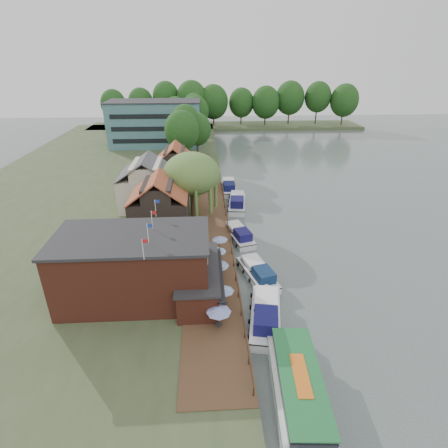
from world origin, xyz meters
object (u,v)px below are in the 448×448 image
object	(u,v)px
cottage_c	(176,167)
umbrella_5	(220,244)
pub	(154,266)
umbrella_2	(211,283)
cruiser_3	(237,201)
cruiser_0	(266,312)
umbrella_3	(218,270)
cottage_b	(148,182)
umbrella_4	(217,256)
cottage_a	(159,205)
hotel_block	(155,123)
willow	(192,186)
umbrella_1	(224,296)
swan	(276,372)
cruiser_4	(229,186)
umbrella_0	(219,317)
tour_boat	(301,396)
cruiser_2	(239,233)
cruiser_1	(258,271)

from	to	relation	value
cottage_c	umbrella_5	size ratio (longest dim) A/B	3.58
pub	umbrella_2	xyz separation A→B (m)	(5.80, 0.01, -2.36)
cottage_c	cruiser_3	bearing A→B (deg)	-35.73
umbrella_2	cruiser_0	bearing A→B (deg)	-34.44
umbrella_3	cruiser_0	world-z (taller)	umbrella_3
cottage_b	umbrella_4	bearing A→B (deg)	-61.00
cottage_a	hotel_block	bearing A→B (deg)	97.13
willow	umbrella_3	xyz separation A→B (m)	(3.21, -17.61, -3.93)
umbrella_2	umbrella_5	bearing A→B (deg)	80.57
umbrella_1	swan	bearing A→B (deg)	-63.56
cottage_a	umbrella_5	xyz separation A→B (m)	(8.21, -6.50, -2.96)
umbrella_2	cruiser_4	distance (m)	34.46
cottage_b	cruiser_0	bearing A→B (deg)	-62.10
swan	cottage_a	bearing A→B (deg)	115.55
umbrella_0	willow	bearing A→B (deg)	96.56
hotel_block	cruiser_4	size ratio (longest dim) A/B	2.61
umbrella_3	umbrella_5	distance (m)	6.13
pub	cruiser_3	distance (m)	28.49
umbrella_2	umbrella_3	xyz separation A→B (m)	(0.92, 2.38, 0.00)
hotel_block	umbrella_1	bearing A→B (deg)	-78.34
cottage_c	umbrella_0	distance (m)	40.11
cruiser_4	cottage_c	bearing A→B (deg)	-178.13
cottage_a	cruiser_3	distance (m)	16.86
hotel_block	umbrella_1	world-z (taller)	hotel_block
cottage_c	cruiser_3	world-z (taller)	cottage_c
umbrella_1	tour_boat	world-z (taller)	umbrella_1
umbrella_4	cruiser_2	distance (m)	9.19
willow	cruiser_4	world-z (taller)	willow
cottage_c	willow	world-z (taller)	willow
cruiser_1	cruiser_4	distance (m)	30.30
pub	cruiser_4	bearing A→B (deg)	73.44
cottage_b	willow	distance (m)	9.07
hotel_block	umbrella_4	world-z (taller)	hotel_block
umbrella_1	cruiser_2	xyz separation A→B (m)	(3.04, 16.34, -1.23)
umbrella_2	swan	size ratio (longest dim) A/B	5.40
swan	umbrella_3	bearing A→B (deg)	108.95
pub	umbrella_1	world-z (taller)	pub
cottage_c	willow	xyz separation A→B (m)	(3.50, -14.00, 0.96)
cruiser_3	swan	size ratio (longest dim) A/B	22.54
cottage_a	cottage_b	xyz separation A→B (m)	(-3.00, 10.00, 0.00)
cruiser_0	umbrella_1	bearing A→B (deg)	171.91
umbrella_4	cruiser_2	xyz separation A→B (m)	(3.41, 8.44, -1.23)
umbrella_0	umbrella_2	world-z (taller)	same
pub	cruiser_1	xyz separation A→B (m)	(11.49, 3.91, -3.57)
hotel_block	cruiser_2	world-z (taller)	hotel_block
pub	tour_boat	world-z (taller)	pub
cruiser_3	tour_boat	world-z (taller)	tour_boat
swan	umbrella_4	bearing A→B (deg)	105.12
hotel_block	willow	size ratio (longest dim) A/B	2.44
cottage_b	swan	world-z (taller)	cottage_b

